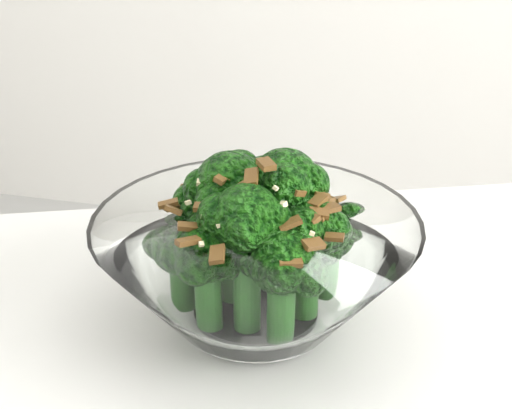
# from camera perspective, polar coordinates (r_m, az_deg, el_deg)

# --- Properties ---
(broccoli_dish) EXTENTS (0.20, 0.20, 0.12)m
(broccoli_dish) POSITION_cam_1_polar(r_m,az_deg,el_deg) (0.45, -0.02, -4.45)
(broccoli_dish) COLOR white
(broccoli_dish) RESTS_ON table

